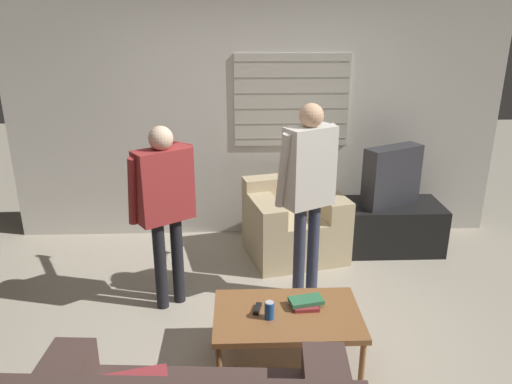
# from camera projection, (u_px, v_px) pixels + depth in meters

# --- Properties ---
(ground_plane) EXTENTS (16.00, 16.00, 0.00)m
(ground_plane) POSITION_uv_depth(u_px,v_px,m) (265.00, 340.00, 3.81)
(ground_plane) COLOR #B2A893
(wall_back) EXTENTS (5.20, 0.08, 2.55)m
(wall_back) POSITION_uv_depth(u_px,v_px,m) (256.00, 120.00, 5.28)
(wall_back) COLOR silver
(wall_back) RESTS_ON ground_plane
(armchair_beige) EXTENTS (1.07, 0.96, 0.77)m
(armchair_beige) POSITION_uv_depth(u_px,v_px,m) (294.00, 224.00, 5.06)
(armchair_beige) COLOR #C6B289
(armchair_beige) RESTS_ON ground_plane
(coffee_table) EXTENTS (1.02, 0.65, 0.40)m
(coffee_table) POSITION_uv_depth(u_px,v_px,m) (287.00, 318.00, 3.46)
(coffee_table) COLOR brown
(coffee_table) RESTS_ON ground_plane
(tv_stand) EXTENTS (1.09, 0.57, 0.50)m
(tv_stand) POSITION_uv_depth(u_px,v_px,m) (387.00, 226.00, 5.21)
(tv_stand) COLOR black
(tv_stand) RESTS_ON ground_plane
(tv) EXTENTS (0.64, 0.46, 0.61)m
(tv) POSITION_uv_depth(u_px,v_px,m) (392.00, 176.00, 5.03)
(tv) COLOR #2D2D33
(tv) RESTS_ON tv_stand
(person_left_standing) EXTENTS (0.54, 0.83, 1.55)m
(person_left_standing) POSITION_uv_depth(u_px,v_px,m) (164.00, 196.00, 3.97)
(person_left_standing) COLOR black
(person_left_standing) RESTS_ON ground_plane
(person_right_standing) EXTENTS (0.52, 0.84, 1.71)m
(person_right_standing) POSITION_uv_depth(u_px,v_px,m) (308.00, 180.00, 4.03)
(person_right_standing) COLOR #33384C
(person_right_standing) RESTS_ON ground_plane
(book_stack) EXTENTS (0.26, 0.18, 0.06)m
(book_stack) POSITION_uv_depth(u_px,v_px,m) (306.00, 303.00, 3.51)
(book_stack) COLOR maroon
(book_stack) RESTS_ON coffee_table
(soda_can) EXTENTS (0.07, 0.07, 0.13)m
(soda_can) POSITION_uv_depth(u_px,v_px,m) (269.00, 310.00, 3.37)
(soda_can) COLOR #194C9E
(soda_can) RESTS_ON coffee_table
(spare_remote) EXTENTS (0.07, 0.14, 0.02)m
(spare_remote) POSITION_uv_depth(u_px,v_px,m) (257.00, 309.00, 3.47)
(spare_remote) COLOR black
(spare_remote) RESTS_ON coffee_table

